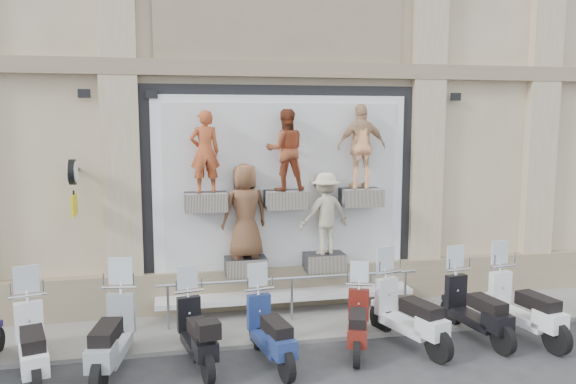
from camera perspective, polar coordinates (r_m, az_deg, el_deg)
The scene contains 14 objects.
ground at distance 9.21m, azimuth 3.15°, elevation -17.54°, with size 90.00×90.00×0.00m, color #313134.
sidewalk at distance 11.08m, azimuth 0.27°, elevation -12.88°, with size 16.00×2.20×0.08m, color gray.
building at distance 15.37m, azimuth -3.69°, elevation 15.31°, with size 14.00×8.60×12.00m, color beige, non-canonical shape.
shop_vitrine at distance 11.15m, azimuth -0.06°, elevation -0.40°, with size 5.60×0.85×4.30m.
guard_rail at distance 10.85m, azimuth 0.39°, elevation -10.96°, with size 5.06×0.10×0.93m, color #9EA0A5, non-canonical shape.
clock_sign_bracket at distance 10.73m, azimuth -20.99°, elevation 1.12°, with size 0.10×0.80×1.02m.
scooter_b at distance 9.31m, azimuth -24.64°, elevation -12.58°, with size 0.58×1.99×1.62m, color white, non-canonical shape.
scooter_c at distance 9.13m, azimuth -17.53°, elevation -12.47°, with size 0.60×2.05×1.67m, color gray, non-canonical shape.
scooter_d at distance 9.16m, azimuth -9.28°, elevation -12.76°, with size 0.53×1.83×1.49m, color black, non-canonical shape.
scooter_e at distance 9.10m, azimuth -1.80°, elevation -12.71°, with size 0.54×1.86×1.51m, color navy, non-canonical shape.
scooter_f at distance 9.65m, azimuth 7.14°, elevation -11.88°, with size 0.51×1.73×1.41m, color #59150F, non-canonical shape.
scooter_g at distance 9.95m, azimuth 12.20°, elevation -10.74°, with size 0.59×2.01×1.63m, color silver, non-canonical shape.
scooter_h at distance 10.59m, azimuth 18.61°, elevation -10.02°, with size 0.56×1.93×1.57m, color black, non-canonical shape.
scooter_i at distance 10.90m, azimuth 22.94°, elevation -9.50°, with size 0.59×2.03×1.65m, color white, non-canonical shape.
Camera 1 is at (-2.18, -8.06, 3.89)m, focal length 35.00 mm.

